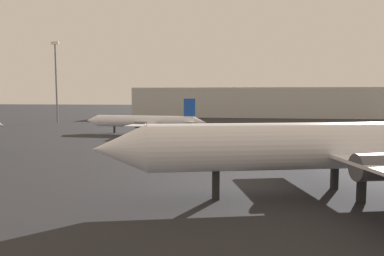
# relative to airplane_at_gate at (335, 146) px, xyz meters

# --- Properties ---
(airplane_at_gate) EXTENTS (37.73, 28.18, 11.22)m
(airplane_at_gate) POSITION_rel_airplane_at_gate_xyz_m (0.00, 0.00, 0.00)
(airplane_at_gate) COLOR white
(airplane_at_gate) RESTS_ON ground_plane
(airplane_far_left) EXTENTS (27.12, 17.13, 7.52)m
(airplane_far_left) POSITION_rel_airplane_at_gate_xyz_m (-28.19, 45.41, -1.51)
(airplane_far_left) COLOR white
(airplane_far_left) RESTS_ON ground_plane
(light_mast_left) EXTENTS (2.40, 0.50, 24.29)m
(light_mast_left) POSITION_rel_airplane_at_gate_xyz_m (-63.89, 74.71, 9.31)
(light_mast_left) COLOR slate
(light_mast_left) RESTS_ON ground_plane
(terminal_building) EXTENTS (91.17, 21.09, 11.01)m
(terminal_building) POSITION_rel_airplane_at_gate_xyz_m (-3.39, 113.29, 1.36)
(terminal_building) COLOR #B7B7B2
(terminal_building) RESTS_ON ground_plane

